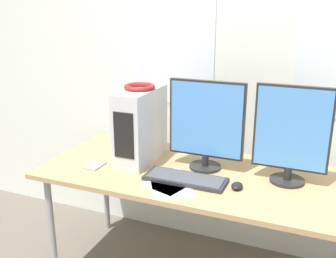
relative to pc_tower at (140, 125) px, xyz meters
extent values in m
cube|color=silver|center=(0.57, 0.47, 0.39)|extent=(8.00, 0.06, 2.70)
cube|color=white|center=(0.02, 0.44, 0.65)|extent=(0.60, 0.01, 1.21)
cube|color=tan|center=(0.57, -0.05, -0.24)|extent=(2.17, 0.79, 0.03)
cylinder|color=#99999E|center=(-0.43, -0.37, -0.60)|extent=(0.04, 0.04, 0.71)
cylinder|color=#99999E|center=(-0.43, 0.26, -0.60)|extent=(0.04, 0.04, 0.71)
cube|color=silver|center=(0.00, 0.00, 0.00)|extent=(0.18, 0.42, 0.44)
cube|color=black|center=(0.00, -0.21, 0.00)|extent=(0.12, 0.00, 0.27)
torus|color=maroon|center=(0.00, 0.00, 0.24)|extent=(0.18, 0.18, 0.03)
cylinder|color=black|center=(0.41, 0.03, -0.21)|extent=(0.19, 0.19, 0.02)
cylinder|color=black|center=(0.41, 0.03, -0.17)|extent=(0.04, 0.04, 0.07)
cube|color=black|center=(0.41, 0.03, 0.08)|extent=(0.44, 0.03, 0.44)
cube|color=#4C8CD8|center=(0.41, 0.01, 0.08)|extent=(0.41, 0.00, 0.42)
cylinder|color=black|center=(0.87, 0.01, -0.21)|extent=(0.19, 0.19, 0.02)
cylinder|color=black|center=(0.87, 0.01, -0.17)|extent=(0.04, 0.04, 0.07)
cube|color=black|center=(0.87, 0.01, 0.08)|extent=(0.39, 0.03, 0.45)
cube|color=#4C8CD8|center=(0.87, 0.00, 0.08)|extent=(0.37, 0.00, 0.43)
cube|color=#28282D|center=(0.36, -0.18, -0.21)|extent=(0.45, 0.17, 0.02)
cube|color=#47474C|center=(0.36, -0.18, -0.20)|extent=(0.41, 0.15, 0.00)
ellipsoid|color=black|center=(0.64, -0.17, -0.21)|extent=(0.06, 0.08, 0.03)
cube|color=#99999E|center=(-0.20, -0.20, -0.22)|extent=(0.08, 0.13, 0.01)
cube|color=white|center=(0.31, -0.27, -0.22)|extent=(0.33, 0.36, 0.00)
cube|color=white|center=(0.30, -0.22, -0.22)|extent=(0.29, 0.35, 0.00)
camera|label=1|loc=(1.02, -2.03, 0.70)|focal=42.00mm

